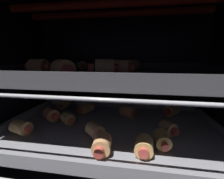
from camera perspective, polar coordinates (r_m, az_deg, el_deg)
ground_plane at (r=43.60cm, az=-0.36°, el=-27.11°), size 59.50×42.49×1.20cm
oven_wall_back at (r=54.37cm, az=3.13°, el=5.25°), size 59.50×1.20×40.46cm
oven_wall_left at (r=48.30cm, az=-36.98°, el=1.71°), size 1.20×40.09×40.46cm
heating_element at (r=35.04cm, az=-0.46°, el=30.35°), size 45.68×16.43×1.73cm
oven_rack_lower at (r=38.09cm, az=-0.38°, el=-15.83°), size 54.43×39.29×0.71cm
baking_tray_lower at (r=37.64cm, az=-0.38°, el=-14.56°), size 50.37×30.16×2.46cm
pig_in_blanket_lower_0 at (r=31.43cm, az=18.79°, el=-17.76°), size 3.05×5.89×2.87cm
pig_in_blanket_lower_1 at (r=28.32cm, az=12.31°, el=-20.64°), size 3.50×4.78×3.18cm
pig_in_blanket_lower_2 at (r=36.08cm, az=20.89°, el=-13.68°), size 4.00×5.09×2.97cm
pig_in_blanket_lower_3 at (r=32.98cm, az=-6.59°, el=-15.42°), size 5.04×4.87×3.03cm
pig_in_blanket_lower_4 at (r=28.28cm, az=-4.90°, el=-20.32°), size 3.53×6.00×3.27cm
pig_in_blanket_lower_5 at (r=46.77cm, az=22.09°, el=-7.43°), size 5.25×5.38×3.27cm
pig_in_blanket_lower_6 at (r=43.48cm, az=-22.46°, el=-8.92°), size 5.66×4.86×3.37cm
pig_in_blanket_lower_7 at (r=42.60cm, az=6.05°, el=-8.63°), size 5.40×4.29×3.08cm
pig_in_blanket_lower_8 at (r=46.13cm, az=-9.96°, el=-7.29°), size 4.75×5.71×2.72cm
pig_in_blanket_lower_9 at (r=51.75cm, az=-18.12°, el=-5.39°), size 3.51×5.43×2.93cm
pig_in_blanket_lower_10 at (r=39.89cm, az=-16.81°, el=-10.84°), size 4.87×4.18×2.86cm
pig_in_blanket_lower_11 at (r=39.56cm, az=-31.69°, el=-12.34°), size 5.55×4.05×3.07cm
oven_rack_upper at (r=33.76cm, az=-0.41°, el=4.64°), size 54.23×39.29×0.51cm
baking_tray_upper at (r=33.65cm, az=-0.41°, el=6.05°), size 50.37×30.16×2.50cm
pig_in_blanket_upper_0 at (r=35.02cm, az=-26.46°, el=7.90°), size 5.57×3.33×3.24cm
pig_in_blanket_upper_1 at (r=38.75cm, az=-2.14°, el=9.39°), size 5.20×4.93×2.99cm
pig_in_blanket_upper_2 at (r=26.59cm, az=-3.50°, el=8.12°), size 5.55×3.94×3.29cm
pig_in_blanket_upper_3 at (r=26.98cm, az=-18.51°, el=7.50°), size 5.65×5.70×3.25cm
pig_in_blanket_upper_4 at (r=44.19cm, az=-11.55°, el=9.23°), size 3.59×5.32×2.47cm
pig_in_blanket_upper_6 at (r=40.43cm, az=7.68°, el=9.35°), size 5.02×4.30×2.88cm
pig_in_blanket_upper_7 at (r=29.04cm, az=3.59°, el=8.35°), size 5.20×3.27×3.13cm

